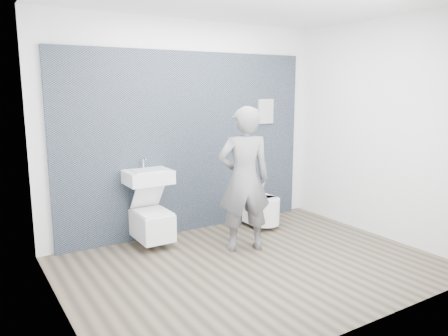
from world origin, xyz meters
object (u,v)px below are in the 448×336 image
toilet_rounded (260,209)px  visitor (244,180)px  washbasin (148,177)px  toilet_square (152,223)px

toilet_rounded → visitor: visitor is taller
toilet_rounded → visitor: (-0.71, -0.64, 0.62)m
toilet_rounded → visitor: size_ratio=0.40×
toilet_rounded → visitor: 1.14m
washbasin → visitor: bearing=-41.1°
washbasin → visitor: (0.89, -0.78, 0.00)m
toilet_square → visitor: size_ratio=0.40×
washbasin → visitor: visitor is taller
washbasin → toilet_square: 0.58m
toilet_rounded → visitor: bearing=-138.2°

